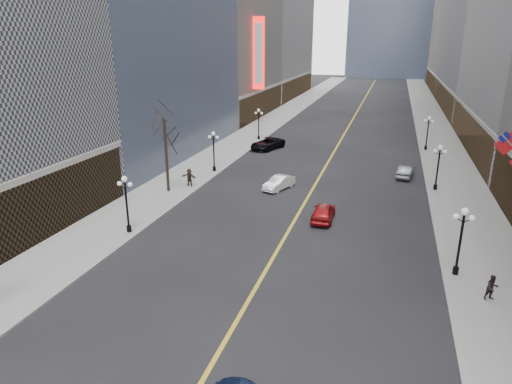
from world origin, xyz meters
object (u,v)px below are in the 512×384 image
Objects in this scene: streetlamp_east_3 at (428,129)px; car_nb_far at (268,143)px; streetlamp_east_2 at (438,163)px; streetlamp_west_3 at (259,121)px; streetlamp_west_1 at (126,198)px; streetlamp_west_2 at (214,147)px; car_sb_far at (406,172)px; streetlamp_east_1 at (461,235)px; car_nb_mid at (279,183)px; car_sb_mid at (323,212)px.

streetlamp_east_3 reaches higher than car_nb_far.
streetlamp_west_3 is at bearing 142.67° from streetlamp_east_2.
streetlamp_west_1 is 1.00× the size of streetlamp_west_2.
streetlamp_east_2 is 1.11× the size of car_sb_far.
streetlamp_east_3 is (0.00, 36.00, 0.00)m from streetlamp_east_1.
car_nb_mid is at bearing -165.46° from streetlamp_east_2.
streetlamp_east_1 and streetlamp_west_2 have the same top height.
streetlamp_east_3 is at bearing 0.00° from streetlamp_west_3.
streetlamp_west_1 is 18.00m from streetlamp_west_2.
streetlamp_west_3 is at bearing 180.00° from streetlamp_east_3.
car_nb_far is 20.02m from car_sb_far.
streetlamp_east_2 is 18.00m from streetlamp_east_3.
streetlamp_east_1 is at bearing -22.07° from car_nb_mid.
car_nb_far reaches higher than car_sb_far.
streetlamp_west_2 is 0.80× the size of car_nb_far.
car_sb_mid is at bearing -108.29° from streetlamp_east_3.
streetlamp_east_1 is 12.10m from car_sb_mid.
car_sb_mid is at bearing 26.84° from streetlamp_west_1.
streetlamp_east_1 is 1.11× the size of car_sb_far.
streetlamp_east_3 and streetlamp_west_1 have the same top height.
streetlamp_west_3 is (0.00, 18.00, 0.00)m from streetlamp_west_2.
streetlamp_east_2 and streetlamp_west_2 have the same top height.
streetlamp_west_2 reaches higher than car_sb_far.
streetlamp_east_2 is 5.39m from car_sb_far.
streetlamp_east_1 is 1.06× the size of car_sb_mid.
streetlamp_east_1 is 1.00× the size of streetlamp_east_3.
streetlamp_east_3 is at bearing -109.00° from car_sb_mid.
streetlamp_east_2 is at bearing 90.00° from streetlamp_east_1.
streetlamp_east_1 is 43.05m from streetlamp_west_3.
car_sb_mid reaches higher than car_sb_far.
streetlamp_west_3 reaches higher than car_nb_far.
streetlamp_east_3 is at bearing 56.75° from streetlamp_west_1.
streetlamp_west_3 is 32.20m from car_sb_mid.
streetlamp_west_1 and streetlamp_west_3 have the same top height.
streetlamp_east_2 is 29.68m from streetlamp_west_3.
streetlamp_east_1 is at bearing 142.62° from car_sb_mid.
streetlamp_east_2 is at bearing -90.00° from streetlamp_east_3.
streetlamp_west_2 is at bearing -82.39° from car_nb_far.
streetlamp_west_1 is 30.38m from car_sb_far.
streetlamp_west_3 is at bearing 138.21° from car_nb_far.
car_sb_mid is at bearing -64.06° from streetlamp_west_3.
streetlamp_west_1 reaches higher than car_nb_far.
streetlamp_west_3 is (-23.60, 0.00, 0.00)m from streetlamp_east_3.
streetlamp_east_3 is 43.05m from streetlamp_west_1.
streetlamp_east_3 reaches higher than car_nb_mid.
streetlamp_east_3 is 14.42m from car_sb_far.
car_sb_far is at bearing -33.88° from streetlamp_west_3.
car_sb_far is at bearing -5.97° from car_nb_far.
streetlamp_east_2 is 24.51m from car_nb_far.
streetlamp_west_1 is 1.00× the size of streetlamp_west_3.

